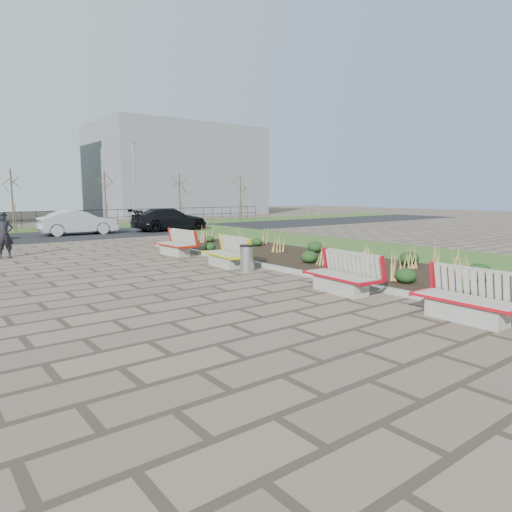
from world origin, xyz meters
TOP-DOWN VIEW (x-y plane):
  - ground at (0.00, 0.00)m, footprint 120.00×120.00m
  - planting_bed at (6.25, 5.00)m, footprint 4.50×18.00m
  - planting_curb at (3.92, 5.00)m, footprint 0.16×18.00m
  - grass_verge_near at (11.00, 5.00)m, footprint 5.00×38.00m
  - grass_verge_far at (0.00, 28.00)m, footprint 80.00×5.00m
  - road at (0.00, 22.00)m, footprint 80.00×7.00m
  - bench_a at (3.00, -1.84)m, footprint 0.94×2.12m
  - bench_b at (3.00, 1.44)m, footprint 1.07×2.17m
  - bench_c at (3.00, 6.67)m, footprint 1.10×2.18m
  - bench_d at (3.00, 10.36)m, footprint 0.98×2.13m
  - litter_bin at (3.03, 5.45)m, footprint 0.45×0.45m
  - pedestrian at (-2.59, 13.62)m, footprint 0.66×0.45m
  - car_silver at (2.69, 22.00)m, footprint 4.52×1.74m
  - car_black at (8.44, 21.31)m, footprint 5.21×2.29m
  - tree_c at (0.00, 26.50)m, footprint 1.40×1.40m
  - tree_d at (6.00, 26.50)m, footprint 1.40×1.40m
  - tree_e at (12.00, 26.50)m, footprint 1.40×1.40m
  - tree_f at (18.00, 26.50)m, footprint 1.40×1.40m
  - lamp_east at (8.00, 26.00)m, footprint 0.24×0.60m
  - railing_fence at (0.00, 29.50)m, footprint 44.00×0.10m
  - building_grey at (20.00, 42.00)m, footprint 18.00×12.00m

SIDE VIEW (x-z plane):
  - ground at x=0.00m, z-range 0.00..0.00m
  - road at x=0.00m, z-range 0.00..0.02m
  - grass_verge_near at x=11.00m, z-range 0.00..0.04m
  - grass_verge_far at x=0.00m, z-range 0.00..0.04m
  - planting_bed at x=6.25m, z-range 0.00..0.10m
  - planting_curb at x=3.92m, z-range 0.00..0.15m
  - litter_bin at x=3.03m, z-range 0.00..0.84m
  - bench_a at x=3.00m, z-range 0.00..1.00m
  - bench_b at x=3.00m, z-range 0.00..1.00m
  - bench_c at x=3.00m, z-range 0.00..1.00m
  - bench_d at x=3.00m, z-range 0.00..1.00m
  - railing_fence at x=0.00m, z-range 0.04..1.24m
  - car_silver at x=2.69m, z-range 0.02..1.49m
  - car_black at x=8.44m, z-range 0.02..1.51m
  - pedestrian at x=-2.59m, z-range 0.00..1.79m
  - tree_c at x=0.00m, z-range 0.04..4.04m
  - tree_d at x=6.00m, z-range 0.04..4.04m
  - tree_e at x=12.00m, z-range 0.04..4.04m
  - tree_f at x=18.00m, z-range 0.04..4.04m
  - lamp_east at x=8.00m, z-range 0.04..6.04m
  - building_grey at x=20.00m, z-range 0.00..10.00m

